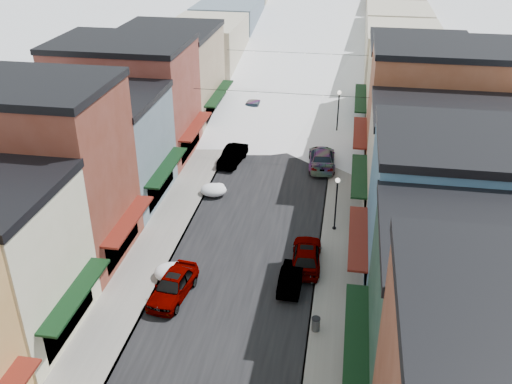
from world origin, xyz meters
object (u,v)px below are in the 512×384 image
(car_dark_hatch, at_px, (233,155))
(streetlamp_near, at_px, (337,197))
(car_silver_sedan, at_px, (173,286))
(car_green_sedan, at_px, (291,277))
(trash_can, at_px, (316,324))

(car_dark_hatch, xyz_separation_m, streetlamp_near, (9.99, -10.58, 2.07))
(car_silver_sedan, height_order, car_green_sedan, car_silver_sedan)
(car_green_sedan, height_order, trash_can, car_green_sedan)
(car_silver_sedan, height_order, trash_can, car_silver_sedan)
(car_dark_hatch, bearing_deg, trash_can, -58.93)
(car_dark_hatch, bearing_deg, streetlamp_near, -38.72)
(car_green_sedan, distance_m, trash_can, 4.57)
(car_green_sedan, xyz_separation_m, trash_can, (1.89, -4.17, -0.07))
(trash_can, relative_size, streetlamp_near, 0.21)
(car_green_sedan, relative_size, streetlamp_near, 0.94)
(streetlamp_near, bearing_deg, trash_can, -92.79)
(car_silver_sedan, bearing_deg, trash_can, -3.85)
(trash_can, bearing_deg, car_silver_sedan, 168.61)
(car_silver_sedan, distance_m, car_green_sedan, 7.58)
(car_green_sedan, bearing_deg, car_silver_sedan, 19.04)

